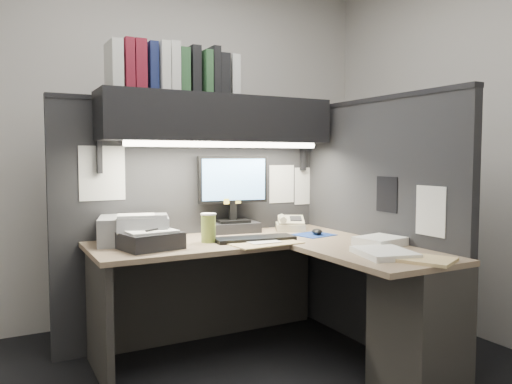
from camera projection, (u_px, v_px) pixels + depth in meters
wall_back at (165, 144)px, 3.89m from camera, size 3.50×0.04×2.70m
wall_right at (482, 142)px, 3.39m from camera, size 0.04×3.00×2.70m
partition_back at (196, 222)px, 3.44m from camera, size 1.90×0.06×1.60m
partition_right at (376, 227)px, 3.23m from camera, size 0.06×1.50×1.60m
desk at (321, 299)px, 2.83m from camera, size 1.70×1.53×0.73m
overhead_shelf at (219, 119)px, 3.28m from camera, size 1.55×0.34×0.30m
task_light_tube at (228, 145)px, 3.17m from camera, size 1.32×0.04×0.04m
monitor at (233, 202)px, 3.44m from camera, size 0.49×0.26×0.53m
keyboard at (255, 239)px, 3.10m from camera, size 0.52×0.23×0.02m
mousepad at (314, 235)px, 3.33m from camera, size 0.27×0.26×0.00m
mouse at (317, 232)px, 3.32m from camera, size 0.10×0.12×0.04m
telephone at (290, 225)px, 3.55m from camera, size 0.27×0.27×0.08m
coffee_cup at (208, 229)px, 3.04m from camera, size 0.12×0.12×0.17m
printer at (134, 230)px, 3.02m from camera, size 0.48×0.44×0.16m
notebook_stack at (151, 240)px, 2.83m from camera, size 0.36×0.32×0.09m
open_folder at (264, 243)px, 3.00m from camera, size 0.44×0.31×0.01m
paper_stack_a at (380, 241)px, 2.94m from camera, size 0.29×0.26×0.05m
paper_stack_b at (384, 253)px, 2.62m from camera, size 0.33×0.37×0.03m
manila_stack at (423, 259)px, 2.49m from camera, size 0.33×0.36×0.02m
binder_row at (174, 70)px, 3.12m from camera, size 0.82×0.25×0.30m
pinned_papers at (272, 187)px, 3.29m from camera, size 1.76×1.31×0.51m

